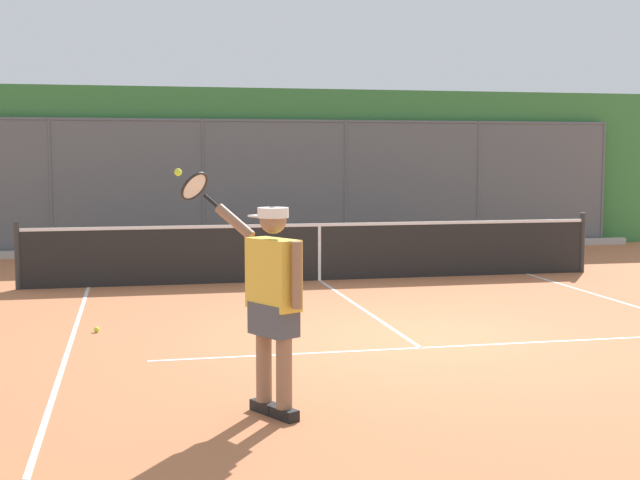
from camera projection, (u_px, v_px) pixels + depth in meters
ground_plane at (405, 338)px, 10.08m from camera, size 60.00×60.00×0.00m
court_line_markings at (428, 353)px, 9.30m from camera, size 7.57×9.66×0.01m
fence_backdrop at (271, 170)px, 19.56m from camera, size 18.62×1.37×3.54m
tennis_net at (319, 251)px, 14.65m from camera, size 9.73×0.09×1.07m
tennis_player at (272, 294)px, 6.99m from camera, size 0.94×1.14×1.98m
tennis_ball_by_sideline at (97, 330)px, 10.38m from camera, size 0.07×0.07×0.07m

